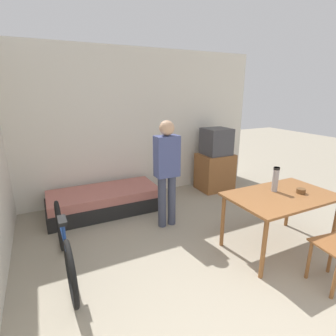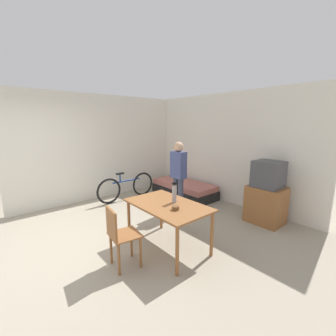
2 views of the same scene
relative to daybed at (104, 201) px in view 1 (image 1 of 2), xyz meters
The scene contains 8 objects.
wall_back 1.46m from the daybed, 36.16° to the left, with size 5.13×0.06×2.70m.
daybed is the anchor object (origin of this frame).
tv 2.32m from the daybed, ahead, with size 0.67×0.55×1.26m.
dining_table 2.74m from the daybed, 49.63° to the right, with size 1.33×0.82×0.74m.
bicycle 1.56m from the daybed, 118.75° to the right, with size 0.09×1.66×0.74m.
person_standing 1.37m from the daybed, 50.53° to the right, with size 0.34×0.21×1.58m.
thermos_flask 2.71m from the daybed, 47.66° to the right, with size 0.08×0.08×0.32m.
mate_bowl 2.97m from the daybed, 46.70° to the right, with size 0.11×0.11×0.06m.
Camera 1 is at (-1.55, -0.66, 1.97)m, focal length 28.00 mm.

